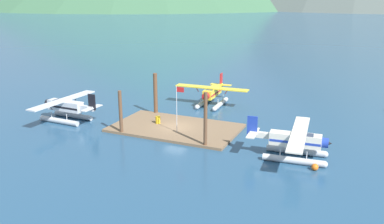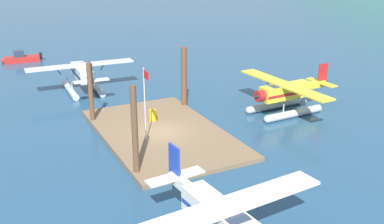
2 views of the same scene
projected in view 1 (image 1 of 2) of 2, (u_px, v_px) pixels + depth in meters
ground_plane at (175, 129)px, 46.91m from camera, size 1200.00×1200.00×0.00m
dock_platform at (175, 128)px, 46.87m from camera, size 14.56×8.62×0.30m
piling_near_left at (121, 113)px, 44.52m from camera, size 0.39×0.39×5.02m
piling_near_right at (205, 120)px, 40.51m from camera, size 0.38×0.38×5.84m
piling_far_left at (155, 94)px, 51.78m from camera, size 0.51×0.51×5.46m
flagpole at (178, 103)px, 43.96m from camera, size 0.95×0.10×5.39m
fuel_drum at (158, 120)px, 47.90m from camera, size 0.62×0.62×0.88m
mooring_buoy at (315, 167)px, 35.94m from camera, size 0.63×0.63×0.63m
seaplane_yellow_bow_centre at (212, 95)px, 56.33m from camera, size 10.45×7.98×3.84m
seaplane_silver_port_aft at (66, 108)px, 49.58m from camera, size 7.98×10.44×3.84m
seaplane_cream_stbd_aft at (295, 143)px, 38.13m from camera, size 7.97×10.48×3.84m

